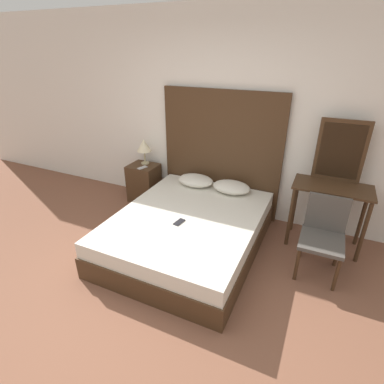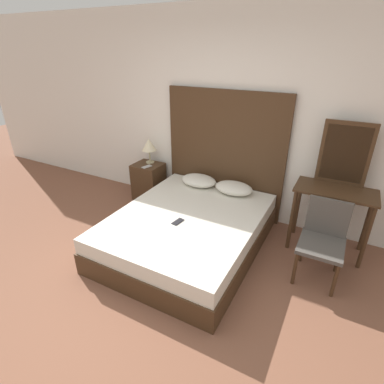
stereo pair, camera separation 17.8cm
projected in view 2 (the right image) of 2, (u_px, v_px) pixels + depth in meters
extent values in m
plane|color=brown|center=(118.00, 317.00, 2.72)|extent=(16.00, 16.00, 0.00)
cube|color=white|center=(225.00, 118.00, 3.98)|extent=(10.00, 0.06, 2.70)
cube|color=#422B19|center=(188.00, 237.00, 3.63)|extent=(1.61, 2.02, 0.26)
cube|color=silver|center=(188.00, 221.00, 3.53)|extent=(1.57, 1.98, 0.18)
cube|color=#422B19|center=(224.00, 155.00, 4.12)|extent=(1.69, 0.05, 1.72)
ellipsoid|color=silver|center=(199.00, 180.00, 4.19)|extent=(0.50, 0.35, 0.15)
ellipsoid|color=silver|center=(234.00, 188.00, 3.97)|extent=(0.50, 0.35, 0.15)
cube|color=#232328|center=(178.00, 222.00, 3.34)|extent=(0.09, 0.16, 0.01)
cube|color=#422B19|center=(149.00, 182.00, 4.69)|extent=(0.43, 0.38, 0.58)
cylinder|color=tan|center=(150.00, 162.00, 4.62)|extent=(0.12, 0.12, 0.02)
cylinder|color=tan|center=(150.00, 156.00, 4.58)|extent=(0.02, 0.02, 0.18)
cone|color=beige|center=(149.00, 144.00, 4.50)|extent=(0.22, 0.22, 0.18)
cube|color=#B7B7BC|center=(147.00, 167.00, 4.47)|extent=(0.11, 0.16, 0.01)
cube|color=#422B19|center=(336.00, 191.00, 3.29)|extent=(0.85, 0.45, 0.02)
cylinder|color=#422B19|center=(291.00, 220.00, 3.49)|extent=(0.04, 0.04, 0.76)
cylinder|color=#422B19|center=(366.00, 239.00, 3.16)|extent=(0.04, 0.04, 0.76)
cylinder|color=#422B19|center=(298.00, 207.00, 3.78)|extent=(0.04, 0.04, 0.76)
cylinder|color=#422B19|center=(367.00, 222.00, 3.45)|extent=(0.04, 0.04, 0.76)
cube|color=#422B19|center=(345.00, 154.00, 3.29)|extent=(0.52, 0.03, 0.71)
cube|color=#B2BCC6|center=(345.00, 154.00, 3.28)|extent=(0.44, 0.01, 0.63)
cube|color=#4C4742|center=(321.00, 246.00, 3.01)|extent=(0.43, 0.47, 0.04)
cube|color=#4C4742|center=(328.00, 217.00, 3.08)|extent=(0.41, 0.04, 0.40)
cylinder|color=#422B19|center=(295.00, 268.00, 3.02)|extent=(0.04, 0.04, 0.39)
cylinder|color=#422B19|center=(335.00, 281.00, 2.86)|extent=(0.04, 0.04, 0.39)
cylinder|color=#422B19|center=(302.00, 247.00, 3.34)|extent=(0.04, 0.04, 0.39)
cylinder|color=#422B19|center=(338.00, 257.00, 3.19)|extent=(0.04, 0.04, 0.39)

